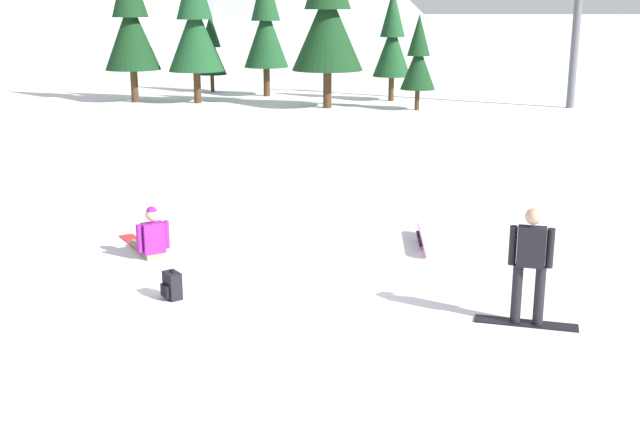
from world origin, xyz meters
TOP-DOWN VIEW (x-y plane):
  - ground_plane at (0.00, 0.00)m, footprint 800.00×800.00m
  - snowboarder_foreground at (3.82, -1.35)m, footprint 1.51×0.62m
  - snowboarder_midground at (-2.47, 1.79)m, footprint 1.31×1.72m
  - loose_snowboard_near_left at (2.66, 2.53)m, footprint 0.17×1.79m
  - backpack_black at (-1.59, -0.45)m, footprint 0.37×0.38m
  - pine_tree_twin at (0.45, 23.83)m, footprint 3.20×3.20m
  - pine_tree_leaning at (-2.75, 28.58)m, footprint 2.27×2.27m
  - pine_tree_short at (-5.79, 25.50)m, footprint 2.62×2.62m
  - pine_tree_slender at (-8.88, 25.79)m, footprint 2.63×2.63m
  - pine_tree_broad at (3.52, 26.63)m, footprint 1.85×1.85m
  - pine_tree_young at (4.47, 23.11)m, footprint 1.55×1.55m
  - pine_tree_tall at (-5.89, 30.58)m, footprint 1.62×1.62m

SIDE VIEW (x-z plane):
  - ground_plane at x=0.00m, z-range 0.00..0.00m
  - loose_snowboard_near_left at x=2.66m, z-range 0.00..0.26m
  - backpack_black at x=-1.59m, z-range -0.02..0.45m
  - snowboarder_midground at x=-2.47m, z-range -0.15..0.83m
  - snowboarder_foreground at x=3.82m, z-range 0.06..1.82m
  - pine_tree_tall at x=-5.89m, z-range 0.19..4.35m
  - pine_tree_young at x=4.47m, z-range 0.19..4.38m
  - pine_tree_broad at x=3.52m, z-range 0.24..5.61m
  - pine_tree_leaning at x=-2.75m, z-range 0.30..6.94m
  - pine_tree_short at x=-5.79m, z-range 0.31..7.15m
  - pine_tree_slender at x=-8.88m, z-range 0.31..7.31m
  - pine_tree_twin at x=0.45m, z-range 0.35..8.01m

